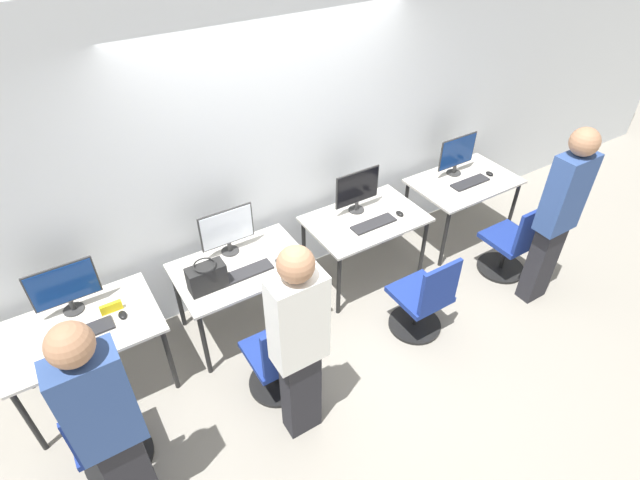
# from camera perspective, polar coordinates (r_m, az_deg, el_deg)

# --- Properties ---
(ground_plane) EXTENTS (20.00, 20.00, 0.00)m
(ground_plane) POSITION_cam_1_polar(r_m,az_deg,el_deg) (4.71, 0.95, -9.26)
(ground_plane) COLOR gray
(wall_back) EXTENTS (12.00, 0.05, 2.80)m
(wall_back) POSITION_cam_1_polar(r_m,az_deg,el_deg) (4.43, -4.91, 10.23)
(wall_back) COLOR silver
(wall_back) RESTS_ON ground_plane
(desk_far_left) EXTENTS (1.11, 0.72, 0.72)m
(desk_far_left) POSITION_cam_1_polar(r_m,az_deg,el_deg) (4.14, -25.46, -9.71)
(desk_far_left) COLOR #BCB7AD
(desk_far_left) RESTS_ON ground_plane
(monitor_far_left) EXTENTS (0.48, 0.15, 0.43)m
(monitor_far_left) POSITION_cam_1_polar(r_m,az_deg,el_deg) (4.10, -27.19, -4.82)
(monitor_far_left) COLOR #2D2D2D
(monitor_far_left) RESTS_ON desk_far_left
(keyboard_far_left) EXTENTS (0.44, 0.14, 0.02)m
(keyboard_far_left) POSITION_cam_1_polar(r_m,az_deg,el_deg) (4.03, -25.57, -9.62)
(keyboard_far_left) COLOR #262628
(keyboard_far_left) RESTS_ON desk_far_left
(mouse_far_left) EXTENTS (0.06, 0.09, 0.03)m
(mouse_far_left) POSITION_cam_1_polar(r_m,az_deg,el_deg) (4.04, -21.64, -7.95)
(mouse_far_left) COLOR black
(mouse_far_left) RESTS_ON desk_far_left
(office_chair_far_left) EXTENTS (0.48, 0.48, 0.87)m
(office_chair_far_left) POSITION_cam_1_polar(r_m,az_deg,el_deg) (3.88, -22.92, -20.05)
(office_chair_far_left) COLOR black
(office_chair_far_left) RESTS_ON ground_plane
(person_far_left) EXTENTS (0.36, 0.23, 1.75)m
(person_far_left) POSITION_cam_1_polar(r_m,az_deg,el_deg) (3.16, -23.12, -18.78)
(person_far_left) COLOR #232328
(person_far_left) RESTS_ON ground_plane
(desk_left) EXTENTS (1.11, 0.72, 0.72)m
(desk_left) POSITION_cam_1_polar(r_m,az_deg,el_deg) (4.28, -8.91, -3.69)
(desk_left) COLOR #BCB7AD
(desk_left) RESTS_ON ground_plane
(monitor_left) EXTENTS (0.48, 0.15, 0.43)m
(monitor_left) POSITION_cam_1_polar(r_m,az_deg,el_deg) (4.25, -10.57, 1.17)
(monitor_left) COLOR #2D2D2D
(monitor_left) RESTS_ON desk_left
(keyboard_left) EXTENTS (0.44, 0.14, 0.02)m
(keyboard_left) POSITION_cam_1_polar(r_m,az_deg,el_deg) (4.15, -8.38, -3.67)
(keyboard_left) COLOR #262628
(keyboard_left) RESTS_ON desk_left
(mouse_left) EXTENTS (0.06, 0.09, 0.03)m
(mouse_left) POSITION_cam_1_polar(r_m,az_deg,el_deg) (4.21, -4.70, -2.47)
(mouse_left) COLOR black
(mouse_left) RESTS_ON desk_left
(office_chair_left) EXTENTS (0.48, 0.48, 0.87)m
(office_chair_left) POSITION_cam_1_polar(r_m,az_deg,el_deg) (3.98, -4.67, -13.56)
(office_chair_left) COLOR black
(office_chair_left) RESTS_ON ground_plane
(person_left) EXTENTS (0.36, 0.23, 1.73)m
(person_left) POSITION_cam_1_polar(r_m,az_deg,el_deg) (3.30, -2.43, -11.50)
(person_left) COLOR #232328
(person_left) RESTS_ON ground_plane
(desk_right) EXTENTS (1.11, 0.72, 0.72)m
(desk_right) POSITION_cam_1_polar(r_m,az_deg,el_deg) (4.78, 5.18, 1.76)
(desk_right) COLOR #BCB7AD
(desk_right) RESTS_ON ground_plane
(monitor_right) EXTENTS (0.48, 0.15, 0.43)m
(monitor_right) POSITION_cam_1_polar(r_m,az_deg,el_deg) (4.71, 4.29, 5.79)
(monitor_right) COLOR #2D2D2D
(monitor_right) RESTS_ON desk_right
(keyboard_right) EXTENTS (0.44, 0.14, 0.02)m
(keyboard_right) POSITION_cam_1_polar(r_m,az_deg,el_deg) (4.65, 6.15, 1.85)
(keyboard_right) COLOR #262628
(keyboard_right) RESTS_ON desk_right
(mouse_right) EXTENTS (0.06, 0.09, 0.03)m
(mouse_right) POSITION_cam_1_polar(r_m,az_deg,el_deg) (4.81, 9.10, 3.02)
(mouse_right) COLOR black
(mouse_right) RESTS_ON desk_right
(office_chair_right) EXTENTS (0.48, 0.48, 0.87)m
(office_chair_right) POSITION_cam_1_polar(r_m,az_deg,el_deg) (4.48, 11.68, -6.97)
(office_chair_right) COLOR black
(office_chair_right) RESTS_ON ground_plane
(desk_far_right) EXTENTS (1.11, 0.72, 0.72)m
(desk_far_right) POSITION_cam_1_polar(r_m,az_deg,el_deg) (5.54, 16.07, 5.90)
(desk_far_right) COLOR #BCB7AD
(desk_far_right) RESTS_ON ground_plane
(monitor_far_right) EXTENTS (0.48, 0.15, 0.43)m
(monitor_far_right) POSITION_cam_1_polar(r_m,az_deg,el_deg) (5.48, 15.41, 9.49)
(monitor_far_right) COLOR #2D2D2D
(monitor_far_right) RESTS_ON desk_far_right
(keyboard_far_right) EXTENTS (0.44, 0.14, 0.02)m
(keyboard_far_right) POSITION_cam_1_polar(r_m,az_deg,el_deg) (5.46, 16.77, 6.31)
(keyboard_far_right) COLOR #262628
(keyboard_far_right) RESTS_ON desk_far_right
(mouse_far_right) EXTENTS (0.06, 0.09, 0.03)m
(mouse_far_right) POSITION_cam_1_polar(r_m,az_deg,el_deg) (5.67, 18.82, 7.20)
(mouse_far_right) COLOR black
(mouse_far_right) RESTS_ON desk_far_right
(office_chair_far_right) EXTENTS (0.48, 0.48, 0.87)m
(office_chair_far_right) POSITION_cam_1_polar(r_m,az_deg,el_deg) (5.33, 21.08, -0.61)
(office_chair_far_right) COLOR black
(office_chair_far_right) RESTS_ON ground_plane
(person_far_right) EXTENTS (0.36, 0.23, 1.78)m
(person_far_right) POSITION_cam_1_polar(r_m,az_deg,el_deg) (4.80, 25.65, 2.83)
(person_far_right) COLOR #232328
(person_far_right) RESTS_ON ground_plane
(handbag) EXTENTS (0.30, 0.18, 0.25)m
(handbag) POSITION_cam_1_polar(r_m,az_deg,el_deg) (4.00, -12.81, -4.16)
(handbag) COLOR black
(handbag) RESTS_ON desk_left
(placard_far_left) EXTENTS (0.16, 0.03, 0.08)m
(placard_far_left) POSITION_cam_1_polar(r_m,az_deg,el_deg) (4.09, -22.76, -7.13)
(placard_far_left) COLOR yellow
(placard_far_left) RESTS_ON desk_far_left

